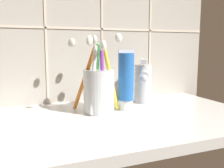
# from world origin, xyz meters

# --- Properties ---
(sink_counter) EXTENTS (0.62, 0.37, 0.02)m
(sink_counter) POSITION_xyz_m (0.00, 0.00, 0.01)
(sink_counter) COLOR silver
(sink_counter) RESTS_ON ground
(tile_wall_backsplash) EXTENTS (0.72, 0.02, 0.59)m
(tile_wall_backsplash) POSITION_xyz_m (0.00, 0.19, 0.30)
(tile_wall_backsplash) COLOR #B7B2A8
(tile_wall_backsplash) RESTS_ON ground
(toothbrush_cup) EXTENTS (0.13, 0.10, 0.19)m
(toothbrush_cup) POSITION_xyz_m (-0.04, 0.05, 0.08)
(toothbrush_cup) COLOR silver
(toothbrush_cup) RESTS_ON sink_counter
(toothpaste_tube) EXTENTS (0.04, 0.04, 0.15)m
(toothpaste_tube) POSITION_xyz_m (0.03, 0.05, 0.09)
(toothpaste_tube) COLOR white
(toothpaste_tube) RESTS_ON sink_counter
(sink_faucet) EXTENTS (0.06, 0.10, 0.12)m
(sink_faucet) POSITION_xyz_m (0.11, 0.10, 0.08)
(sink_faucet) COLOR silver
(sink_faucet) RESTS_ON sink_counter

